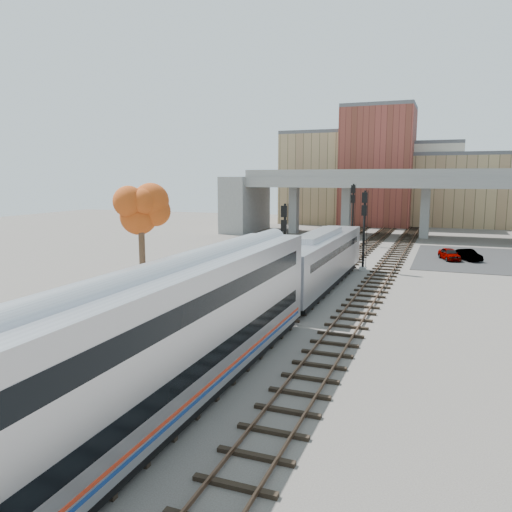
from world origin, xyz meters
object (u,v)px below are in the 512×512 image
Objects in this scene: signal_mast_mid at (364,231)px; tree at (141,211)px; coach at (158,344)px; car_b at (468,255)px; locomotive at (319,259)px; signal_mast_near at (284,250)px; car_a at (449,254)px; signal_mast_far at (353,214)px.

tree reaches higher than signal_mast_mid.
signal_mast_mid reaches higher than coach.
locomotive is at bearing -155.22° from car_b.
signal_mast_mid is 2.10× the size of car_b.
car_b is (11.14, 17.86, -1.67)m from locomotive.
car_b is at bearing 56.29° from signal_mast_near.
coach is at bearing -54.65° from tree.
car_b is at bearing 48.35° from tree.
locomotive is 2.91× the size of signal_mast_near.
locomotive is 2.31× the size of tree.
coach is 31.34m from signal_mast_mid.
car_a is at bearing 61.89° from locomotive.
coach is 19.34m from tree.
signal_mast_near reaches higher than car_b.
signal_mast_mid is (2.00, 31.26, 0.84)m from coach.
car_b is at bearing 74.60° from coach.
signal_mast_far is 14.48m from car_a.
car_a is at bearing 156.22° from car_b.
tree is at bearing -150.41° from signal_mast_near.
signal_mast_near is at bearing -90.00° from signal_mast_far.
tree reaches higher than locomotive.
locomotive is 8.99m from signal_mast_mid.
signal_mast_mid is at bearing 76.99° from locomotive.
car_a is (9.38, 17.56, -1.63)m from locomotive.
signal_mast_mid reaches higher than car_b.
signal_mast_far is (-4.10, 17.11, 0.26)m from signal_mast_mid.
car_a is at bearing 59.58° from signal_mast_near.
signal_mast_far is 0.93× the size of tree.
locomotive reaches higher than car_a.
tree reaches higher than signal_mast_far.
signal_mast_near is (-2.10, -1.99, 0.87)m from locomotive.
signal_mast_near is at bearing -156.96° from car_b.
tree is 32.45m from car_a.
coach is 3.82× the size of signal_mast_near.
signal_mast_mid is at bearing -149.16° from car_a.
coach is 3.27× the size of signal_mast_far.
locomotive is at bearing -137.61° from car_a.
coach is at bearing -93.66° from signal_mast_mid.
coach is 42.03m from car_b.
tree is 2.39× the size of car_b.
coach is 41.31m from car_a.
signal_mast_mid is (2.00, 8.66, 1.36)m from locomotive.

